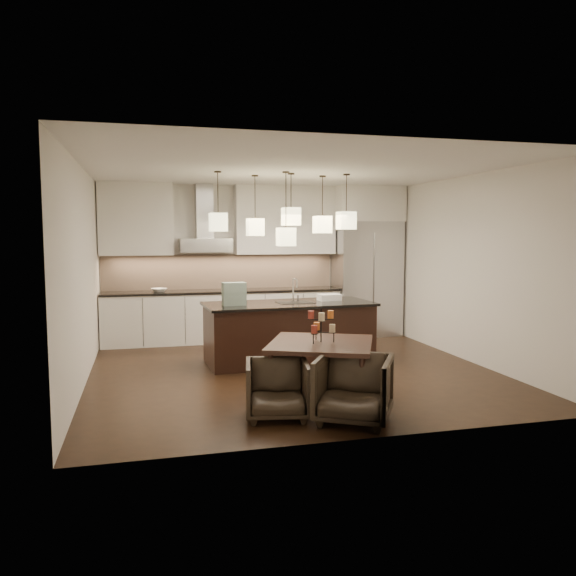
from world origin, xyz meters
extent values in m
cube|color=black|center=(0.00, 0.00, -0.01)|extent=(5.50, 5.50, 0.02)
cube|color=white|center=(0.00, 0.00, 2.81)|extent=(5.50, 5.50, 0.02)
cube|color=silver|center=(0.00, 2.76, 1.40)|extent=(5.50, 0.02, 2.80)
cube|color=silver|center=(0.00, -2.76, 1.40)|extent=(5.50, 0.02, 2.80)
cube|color=silver|center=(-2.76, 0.00, 1.40)|extent=(0.02, 5.50, 2.80)
cube|color=silver|center=(2.76, 0.00, 1.40)|extent=(0.02, 5.50, 2.80)
cube|color=#B7B7BA|center=(2.10, 2.38, 1.07)|extent=(1.20, 0.72, 2.15)
cube|color=silver|center=(2.10, 2.38, 2.47)|extent=(1.26, 0.72, 0.65)
cube|color=silver|center=(-0.62, 2.43, 0.44)|extent=(4.21, 0.62, 0.88)
cube|color=black|center=(-0.62, 2.43, 0.90)|extent=(4.21, 0.66, 0.04)
cube|color=tan|center=(-0.62, 2.73, 1.24)|extent=(4.21, 0.02, 0.63)
cube|color=silver|center=(-2.10, 2.57, 2.17)|extent=(1.25, 0.35, 1.25)
cube|color=silver|center=(0.55, 2.57, 2.17)|extent=(1.85, 0.35, 1.25)
cube|color=#B7B7BA|center=(-0.93, 2.48, 1.72)|extent=(0.90, 0.52, 0.24)
cube|color=#B7B7BA|center=(-0.93, 2.59, 2.32)|extent=(0.30, 0.28, 0.96)
imported|color=silver|center=(-1.75, 2.38, 0.95)|extent=(0.34, 0.34, 0.06)
cube|color=black|center=(0.10, 0.54, 0.43)|extent=(2.48, 1.10, 0.86)
cube|color=black|center=(0.10, 0.54, 0.88)|extent=(2.56, 1.18, 0.04)
cube|color=#1E4A2C|center=(-0.74, 0.44, 1.06)|extent=(0.34, 0.19, 0.33)
cube|color=silver|center=(0.78, 0.65, 0.94)|extent=(0.34, 0.25, 0.10)
cylinder|color=beige|center=(0.08, -1.53, 0.85)|extent=(0.09, 0.09, 0.09)
cylinder|color=orange|center=(-0.05, -1.35, 0.85)|extent=(0.09, 0.09, 0.09)
cylinder|color=maroon|center=(-0.14, -1.55, 0.85)|extent=(0.09, 0.09, 0.09)
cylinder|color=orange|center=(0.09, -1.44, 0.99)|extent=(0.09, 0.09, 0.09)
cylinder|color=maroon|center=(-0.14, -1.41, 0.99)|extent=(0.09, 0.09, 0.09)
cylinder|color=beige|center=(-0.07, -1.59, 0.99)|extent=(0.09, 0.09, 0.09)
imported|color=black|center=(-0.67, -1.94, 0.30)|extent=(0.76, 0.77, 0.61)
imported|color=black|center=(0.06, -2.27, 0.34)|extent=(1.02, 1.03, 0.69)
cube|color=#F2E7A5|center=(-0.95, 0.48, 2.09)|extent=(0.24, 0.24, 0.26)
cube|color=#F2E7A5|center=(-0.34, 0.86, 2.02)|extent=(0.24, 0.24, 0.26)
cube|color=#F2E7A5|center=(0.12, 0.47, 2.17)|extent=(0.24, 0.24, 0.26)
cube|color=#F2E7A5|center=(0.67, 0.70, 2.06)|extent=(0.24, 0.24, 0.26)
cube|color=#F2E7A5|center=(0.94, 0.37, 2.12)|extent=(0.24, 0.24, 0.26)
cube|color=#F2E7A5|center=(-0.01, 0.29, 1.88)|extent=(0.24, 0.24, 0.26)
camera|label=1|loc=(-1.99, -7.52, 1.92)|focal=35.00mm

